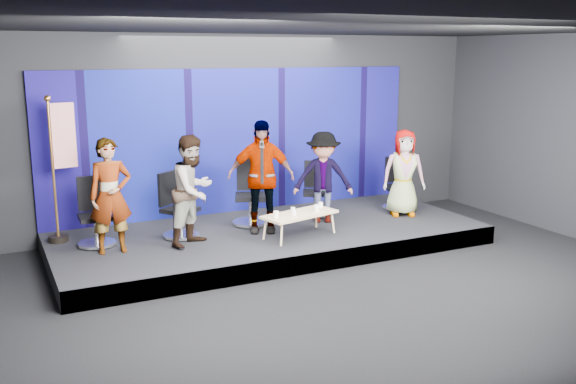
% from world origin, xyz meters
% --- Properties ---
extents(ground, '(10.00, 10.00, 0.00)m').
position_xyz_m(ground, '(0.00, 0.00, 0.00)').
color(ground, black).
rests_on(ground, ground).
extents(room_walls, '(10.02, 8.02, 3.51)m').
position_xyz_m(room_walls, '(0.00, 0.00, 2.43)').
color(room_walls, black).
rests_on(room_walls, ground).
extents(riser, '(7.00, 3.00, 0.30)m').
position_xyz_m(riser, '(0.00, 2.50, 0.15)').
color(riser, black).
rests_on(riser, ground).
extents(backdrop, '(7.00, 0.08, 2.60)m').
position_xyz_m(backdrop, '(0.00, 3.95, 1.60)').
color(backdrop, '#130756').
rests_on(backdrop, riser).
extents(chair_a, '(0.61, 0.61, 1.04)m').
position_xyz_m(chair_a, '(-2.75, 2.84, 0.64)').
color(chair_a, silver).
rests_on(chair_a, riser).
extents(panelist_a, '(0.63, 0.42, 1.69)m').
position_xyz_m(panelist_a, '(-2.58, 2.37, 1.14)').
color(panelist_a, black).
rests_on(panelist_a, riser).
extents(chair_b, '(0.82, 0.82, 1.04)m').
position_xyz_m(chair_b, '(-1.50, 2.72, 0.64)').
color(chair_b, silver).
rests_on(chair_b, riser).
extents(panelist_b, '(1.04, 0.99, 1.68)m').
position_xyz_m(panelist_b, '(-1.38, 2.24, 1.14)').
color(panelist_b, black).
rests_on(panelist_b, riser).
extents(chair_c, '(0.83, 0.83, 1.13)m').
position_xyz_m(chair_c, '(-0.15, 2.95, 0.67)').
color(chair_c, silver).
rests_on(chair_c, riser).
extents(panelist_c, '(1.16, 0.82, 1.83)m').
position_xyz_m(panelist_c, '(-0.17, 2.45, 1.22)').
color(panelist_c, black).
rests_on(panelist_c, riser).
extents(chair_d, '(0.73, 0.73, 0.97)m').
position_xyz_m(chair_d, '(1.14, 3.02, 0.62)').
color(chair_d, silver).
rests_on(chair_d, riser).
extents(panelist_d, '(1.17, 0.98, 1.57)m').
position_xyz_m(panelist_d, '(1.03, 2.54, 1.08)').
color(panelist_d, black).
rests_on(panelist_d, riser).
extents(chair_e, '(0.71, 0.71, 0.96)m').
position_xyz_m(chair_e, '(2.75, 2.80, 0.61)').
color(chair_e, silver).
rests_on(chair_e, riser).
extents(panelist_e, '(0.89, 0.75, 1.55)m').
position_xyz_m(panelist_e, '(2.56, 2.34, 1.07)').
color(panelist_e, black).
rests_on(panelist_e, riser).
extents(coffee_table, '(1.33, 0.81, 0.38)m').
position_xyz_m(coffee_table, '(0.26, 1.91, 0.65)').
color(coffee_table, tan).
rests_on(coffee_table, riser).
extents(mug_a, '(0.09, 0.09, 0.10)m').
position_xyz_m(mug_a, '(-0.20, 1.81, 0.73)').
color(mug_a, white).
rests_on(mug_a, coffee_table).
extents(mug_b, '(0.07, 0.07, 0.09)m').
position_xyz_m(mug_b, '(0.11, 1.82, 0.72)').
color(mug_b, white).
rests_on(mug_b, coffee_table).
extents(mug_c, '(0.07, 0.07, 0.08)m').
position_xyz_m(mug_c, '(0.18, 1.99, 0.72)').
color(mug_c, white).
rests_on(mug_c, coffee_table).
extents(mug_d, '(0.09, 0.09, 0.10)m').
position_xyz_m(mug_d, '(0.57, 1.91, 0.73)').
color(mug_d, white).
rests_on(mug_d, coffee_table).
extents(mug_e, '(0.08, 0.08, 0.09)m').
position_xyz_m(mug_e, '(0.74, 2.09, 0.73)').
color(mug_e, white).
rests_on(mug_e, coffee_table).
extents(flag_stand, '(0.52, 0.30, 2.26)m').
position_xyz_m(flag_stand, '(-3.14, 3.29, 1.50)').
color(flag_stand, black).
rests_on(flag_stand, riser).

